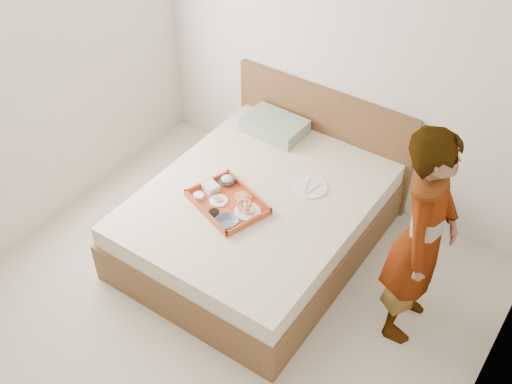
{
  "coord_description": "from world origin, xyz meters",
  "views": [
    {
      "loc": [
        1.82,
        -1.89,
        3.66
      ],
      "look_at": [
        -0.09,
        0.9,
        0.65
      ],
      "focal_mm": 43.77,
      "sensor_mm": 36.0,
      "label": 1
    }
  ],
  "objects_px": {
    "bed": "(258,219)",
    "person": "(422,238)",
    "tray": "(227,202)",
    "dinner_plate": "(311,187)"
  },
  "relations": [
    {
      "from": "bed",
      "to": "person",
      "type": "xyz_separation_m",
      "value": [
        1.28,
        -0.04,
        0.57
      ]
    },
    {
      "from": "dinner_plate",
      "to": "tray",
      "type": "bearing_deg",
      "value": -129.11
    },
    {
      "from": "person",
      "to": "tray",
      "type": "bearing_deg",
      "value": 90.55
    },
    {
      "from": "bed",
      "to": "tray",
      "type": "xyz_separation_m",
      "value": [
        -0.12,
        -0.22,
        0.29
      ]
    },
    {
      "from": "bed",
      "to": "person",
      "type": "height_order",
      "value": "person"
    },
    {
      "from": "dinner_plate",
      "to": "person",
      "type": "distance_m",
      "value": 1.08
    },
    {
      "from": "tray",
      "to": "dinner_plate",
      "type": "height_order",
      "value": "tray"
    },
    {
      "from": "bed",
      "to": "dinner_plate",
      "type": "xyz_separation_m",
      "value": [
        0.29,
        0.28,
        0.27
      ]
    },
    {
      "from": "person",
      "to": "dinner_plate",
      "type": "bearing_deg",
      "value": 64.96
    },
    {
      "from": "tray",
      "to": "dinner_plate",
      "type": "relative_size",
      "value": 2.18
    }
  ]
}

